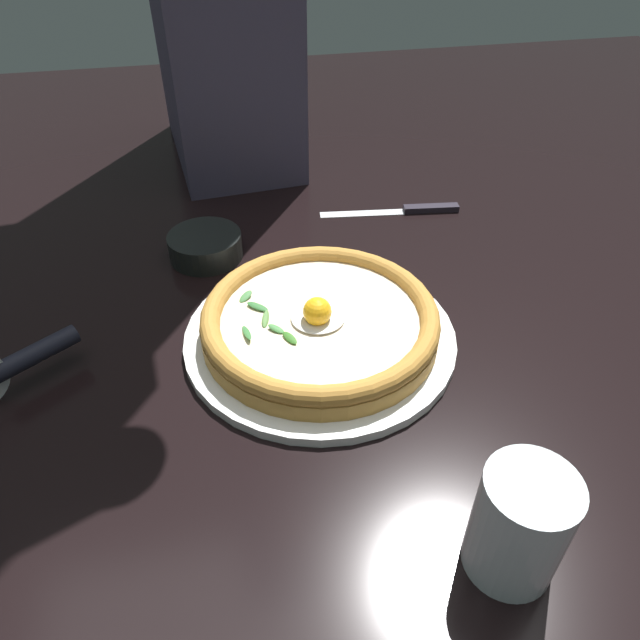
{
  "coord_description": "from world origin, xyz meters",
  "views": [
    {
      "loc": [
        -0.16,
        -0.51,
        0.48
      ],
      "look_at": [
        -0.05,
        0.01,
        0.03
      ],
      "focal_mm": 32.89,
      "sensor_mm": 36.0,
      "label": 1
    }
  ],
  "objects_px": {
    "side_bowl": "(205,246)",
    "pizza_cutter": "(21,361)",
    "pizza": "(320,320)",
    "drinking_glass": "(517,530)",
    "table_knife": "(410,210)"
  },
  "relations": [
    {
      "from": "side_bowl",
      "to": "pizza_cutter",
      "type": "relative_size",
      "value": 0.81
    },
    {
      "from": "pizza",
      "to": "drinking_glass",
      "type": "relative_size",
      "value": 2.61
    },
    {
      "from": "pizza_cutter",
      "to": "drinking_glass",
      "type": "xyz_separation_m",
      "value": [
        0.43,
        -0.3,
        0.01
      ]
    },
    {
      "from": "side_bowl",
      "to": "pizza_cutter",
      "type": "bearing_deg",
      "value": -133.3
    },
    {
      "from": "pizza",
      "to": "pizza_cutter",
      "type": "xyz_separation_m",
      "value": [
        -0.33,
        -0.01,
        0.0
      ]
    },
    {
      "from": "side_bowl",
      "to": "drinking_glass",
      "type": "relative_size",
      "value": 0.98
    },
    {
      "from": "side_bowl",
      "to": "table_knife",
      "type": "xyz_separation_m",
      "value": [
        0.33,
        0.07,
        -0.01
      ]
    },
    {
      "from": "pizza",
      "to": "table_knife",
      "type": "bearing_deg",
      "value": 53.26
    },
    {
      "from": "drinking_glass",
      "to": "pizza_cutter",
      "type": "bearing_deg",
      "value": 145.14
    },
    {
      "from": "side_bowl",
      "to": "table_knife",
      "type": "relative_size",
      "value": 0.46
    },
    {
      "from": "pizza",
      "to": "drinking_glass",
      "type": "bearing_deg",
      "value": -72.34
    },
    {
      "from": "pizza",
      "to": "table_knife",
      "type": "xyz_separation_m",
      "value": [
        0.21,
        0.28,
        -0.03
      ]
    },
    {
      "from": "pizza_cutter",
      "to": "drinking_glass",
      "type": "height_order",
      "value": "drinking_glass"
    },
    {
      "from": "side_bowl",
      "to": "pizza_cutter",
      "type": "distance_m",
      "value": 0.31
    },
    {
      "from": "side_bowl",
      "to": "drinking_glass",
      "type": "bearing_deg",
      "value": -66.87
    }
  ]
}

